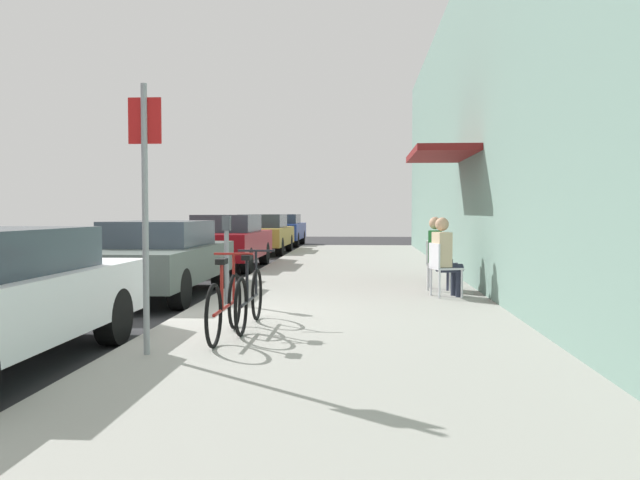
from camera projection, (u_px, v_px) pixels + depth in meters
The scene contains 15 objects.
ground_plane at pixel (179, 323), 8.57m from camera, with size 60.00×60.00×0.00m, color #2D2D30.
sidewalk_slab at pixel (348, 299), 10.41m from camera, with size 4.50×32.00×0.12m, color #9E9B93.
building_facade at pixel (499, 103), 10.12m from camera, with size 1.40×32.00×6.48m.
parked_car_1 at pixel (158, 257), 11.10m from camera, with size 1.80×4.40×1.34m.
parked_car_2 at pixel (227, 241), 16.71m from camera, with size 1.80×4.40×1.42m.
parked_car_3 at pixel (263, 233), 22.76m from camera, with size 1.80×4.40×1.41m.
parked_car_4 at pixel (281, 229), 27.99m from camera, with size 1.80×4.40×1.40m.
parking_meter at pixel (227, 253), 9.49m from camera, with size 0.12×0.10×1.32m.
street_sign at pixel (145, 197), 6.07m from camera, with size 0.32×0.06×2.60m.
bicycle_0 at pixel (225, 305), 6.93m from camera, with size 0.46×1.71×0.90m.
bicycle_1 at pixel (250, 298), 7.53m from camera, with size 0.46×1.71×0.90m.
cafe_chair_0 at pixel (442, 266), 10.29m from camera, with size 0.54×0.54×0.87m.
seated_patron_0 at pixel (445, 254), 10.29m from camera, with size 0.49×0.44×1.29m.
cafe_chair_1 at pixel (435, 261), 11.24m from camera, with size 0.51×0.51×0.87m.
seated_patron_1 at pixel (438, 250), 11.22m from camera, with size 0.47×0.41×1.29m.
Camera 1 is at (2.48, -8.36, 1.50)m, focal length 35.60 mm.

